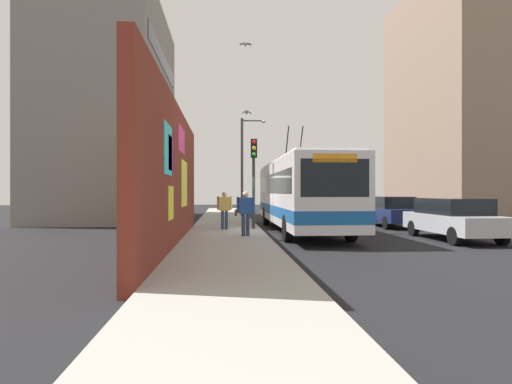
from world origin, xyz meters
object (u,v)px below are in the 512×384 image
object	(u,v)px
parked_car_navy	(390,211)
traffic_light	(254,168)
pedestrian_midblock	(225,207)
street_lamp	(245,160)
city_bus	(300,192)
parked_car_silver	(453,218)
parked_car_white	(356,207)
pedestrian_at_curb	(245,210)

from	to	relation	value
parked_car_navy	traffic_light	bearing A→B (deg)	108.28
pedestrian_midblock	traffic_light	bearing A→B (deg)	-87.14
parked_car_navy	street_lamp	bearing A→B (deg)	45.39
city_bus	parked_car_silver	bearing A→B (deg)	-125.26
parked_car_white	traffic_light	bearing A→B (deg)	137.04
parked_car_silver	parked_car_white	world-z (taller)	same
traffic_light	pedestrian_midblock	bearing A→B (deg)	92.86
parked_car_silver	street_lamp	world-z (taller)	street_lamp
pedestrian_midblock	city_bus	bearing A→B (deg)	-85.95
parked_car_white	street_lamp	size ratio (longest dim) A/B	0.67
parked_car_navy	parked_car_white	bearing A→B (deg)	0.00
parked_car_silver	pedestrian_midblock	size ratio (longest dim) A/B	2.73
traffic_light	parked_car_navy	bearing A→B (deg)	-71.72
pedestrian_at_curb	traffic_light	bearing A→B (deg)	-10.51
pedestrian_midblock	parked_car_silver	bearing A→B (deg)	-111.60
parked_car_silver	parked_car_navy	xyz separation A→B (m)	(5.92, 0.00, -0.00)
parked_car_white	pedestrian_at_curb	world-z (taller)	pedestrian_at_curb
parked_car_navy	parked_car_white	size ratio (longest dim) A/B	1.01
parked_car_silver	parked_car_navy	world-z (taller)	same
parked_car_silver	pedestrian_at_curb	xyz separation A→B (m)	(0.61, 7.88, 0.31)
parked_car_navy	city_bus	bearing A→B (deg)	113.38
street_lamp	parked_car_white	bearing A→B (deg)	-103.16
pedestrian_midblock	parked_car_white	bearing A→B (deg)	-47.43
pedestrian_at_curb	street_lamp	bearing A→B (deg)	-2.85
parked_car_silver	street_lamp	distance (m)	15.30
pedestrian_at_curb	traffic_light	size ratio (longest dim) A/B	0.42
traffic_light	street_lamp	bearing A→B (deg)	-0.52
parked_car_silver	pedestrian_midblock	bearing A→B (deg)	68.40
pedestrian_at_curb	street_lamp	world-z (taller)	street_lamp
city_bus	parked_car_silver	size ratio (longest dim) A/B	2.59
pedestrian_at_curb	parked_car_silver	bearing A→B (deg)	-94.45
parked_car_white	pedestrian_midblock	distance (m)	11.77
parked_car_silver	parked_car_white	size ratio (longest dim) A/B	1.03
traffic_light	city_bus	bearing A→B (deg)	-85.22
city_bus	parked_car_white	size ratio (longest dim) A/B	2.66
city_bus	pedestrian_at_curb	size ratio (longest dim) A/B	7.02
city_bus	pedestrian_midblock	bearing A→B (deg)	94.05
pedestrian_midblock	parked_car_navy	bearing A→B (deg)	-73.95
city_bus	street_lamp	distance (m)	9.88
pedestrian_midblock	street_lamp	size ratio (longest dim) A/B	0.25
parked_car_white	parked_car_navy	bearing A→B (deg)	-180.00
parked_car_silver	city_bus	bearing A→B (deg)	54.74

